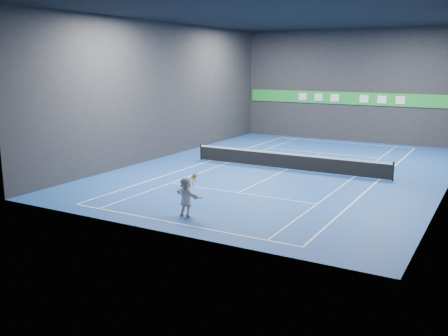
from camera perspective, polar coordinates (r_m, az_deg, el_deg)
The scene contains 19 objects.
ground at distance 30.57m, azimuth 7.25°, elevation -0.15°, with size 26.00×26.00×0.00m, color #1A4593.
ceiling at distance 30.01m, azimuth 7.72°, elevation 16.90°, with size 26.00×26.00×0.00m, color black.
wall_back at distance 42.27m, azimuth 14.23°, elevation 9.09°, with size 18.00×0.10×9.00m, color #262528.
wall_front at distance 18.61m, azimuth -7.91°, elevation 6.08°, with size 18.00×0.10×9.00m, color #262528.
wall_left at distance 34.36m, azimuth -6.72°, elevation 8.78°, with size 0.10×26.00×9.00m, color #262528.
baseline_near at distance 20.43m, azimuth -5.65°, elevation -6.26°, with size 10.98×0.08×0.01m, color white.
baseline_far at distance 41.65m, azimuth 13.50°, elevation 2.86°, with size 10.98×0.08×0.01m, color white.
sideline_doubles_left at distance 32.99m, azimuth -1.60°, elevation 0.85°, with size 0.08×23.78×0.01m, color white.
sideline_doubles_right at distance 29.00m, azimuth 17.32°, elevation -1.26°, with size 0.08×23.78×0.01m, color white.
sideline_singles_left at distance 32.31m, azimuth 0.50°, elevation 0.61°, with size 0.06×23.78×0.01m, color white.
sideline_singles_right at distance 29.31m, azimuth 14.69°, elevation -0.97°, with size 0.06×23.78×0.01m, color white.
service_line_near at distance 24.92m, azimuth 1.62°, elevation -2.84°, with size 8.23×0.06×0.01m, color white.
service_line_far at distance 36.47m, azimuth 11.08°, elevation 1.70°, with size 8.23×0.06×0.01m, color white.
center_service_line at distance 30.57m, azimuth 7.25°, elevation -0.14°, with size 0.06×12.80×0.01m, color white.
player at distance 20.97m, azimuth -4.34°, elevation -3.29°, with size 1.60×0.51×1.73m, color silver.
tennis_ball at distance 20.81m, azimuth -4.97°, elevation 1.86°, with size 0.07×0.07×0.07m, color yellow.
tennis_net at distance 30.46m, azimuth 7.27°, elevation 0.85°, with size 12.50×0.10×1.07m.
sponsor_banner at distance 42.26m, azimuth 14.14°, elevation 7.73°, with size 17.64×0.11×1.00m.
tennis_racket at distance 20.57m, azimuth -3.37°, elevation -0.99°, with size 0.47×0.40×0.63m.
Camera 1 is at (11.25, -27.70, 6.38)m, focal length 40.00 mm.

